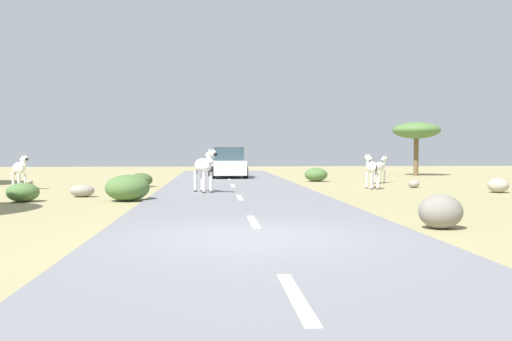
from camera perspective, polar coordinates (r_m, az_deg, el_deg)
name	(u,v)px	position (r m, az deg, el deg)	size (l,w,h in m)	color
ground_plane	(250,239)	(9.66, -0.63, -7.29)	(90.00, 90.00, 0.00)	#998E60
road	(262,238)	(9.67, 0.60, -7.13)	(6.00, 64.00, 0.05)	slate
lane_markings	(267,246)	(8.69, 1.20, -8.00)	(0.16, 56.00, 0.01)	silver
zebra_0	(204,166)	(19.85, -5.52, 0.47)	(1.02, 1.60, 1.62)	silver
zebra_1	(380,167)	(26.82, 13.05, 0.40)	(1.09, 1.19, 1.35)	silver
zebra_2	(20,169)	(24.06, -23.75, 0.19)	(1.10, 1.30, 1.43)	silver
zebra_3	(372,168)	(22.79, 12.15, 0.28)	(0.42, 1.55, 1.46)	silver
car_0	(227,164)	(31.01, -3.06, 0.75)	(2.23, 4.44, 1.74)	silver
tree_2	(416,131)	(35.73, 16.62, 4.03)	(2.98, 2.98, 3.40)	brown
bush_0	(316,175)	(27.83, 6.37, -0.44)	(1.18, 1.06, 0.71)	#4C7038
bush_1	(141,180)	(24.08, -12.10, -0.98)	(1.01, 0.91, 0.61)	#425B2D
bush_3	(23,192)	(18.10, -23.47, -2.13)	(0.99, 0.89, 0.59)	#4C7038
bush_4	(127,188)	(17.35, -13.47, -1.80)	(1.38, 1.25, 0.83)	#4C7038
rock_0	(498,185)	(22.22, 24.28, -1.45)	(0.76, 0.75, 0.55)	#A89E8C
rock_1	(29,182)	(27.76, -22.91, -1.13)	(0.38, 0.36, 0.19)	gray
rock_2	(82,191)	(19.30, -17.94, -2.06)	(0.82, 0.58, 0.42)	gray
rock_3	(414,184)	(23.89, 16.37, -1.37)	(0.47, 0.48, 0.34)	gray
rock_4	(441,212)	(11.51, 18.97, -4.14)	(0.89, 0.78, 0.70)	gray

